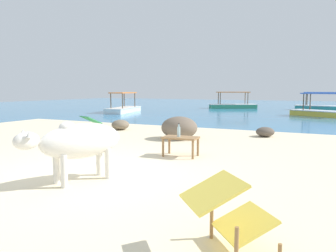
{
  "coord_description": "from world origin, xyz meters",
  "views": [
    {
      "loc": [
        3.61,
        -4.37,
        1.5
      ],
      "look_at": [
        0.07,
        3.0,
        0.55
      ],
      "focal_mm": 33.93,
      "sensor_mm": 36.0,
      "label": 1
    }
  ],
  "objects_px": {
    "boat_white": "(123,108)",
    "boat_yellow": "(326,112)",
    "deck_chair_far": "(86,126)",
    "cow": "(79,142)",
    "deck_chair_near": "(229,210)",
    "bottle": "(179,131)",
    "boat_teal": "(323,106)",
    "boat_green": "(233,105)",
    "low_bench_table": "(181,140)"
  },
  "relations": [
    {
      "from": "bottle",
      "to": "boat_yellow",
      "type": "height_order",
      "value": "boat_yellow"
    },
    {
      "from": "deck_chair_near",
      "to": "boat_teal",
      "type": "bearing_deg",
      "value": 47.03
    },
    {
      "from": "low_bench_table",
      "to": "boat_teal",
      "type": "bearing_deg",
      "value": 78.35
    },
    {
      "from": "bottle",
      "to": "deck_chair_near",
      "type": "relative_size",
      "value": 0.32
    },
    {
      "from": "cow",
      "to": "deck_chair_near",
      "type": "xyz_separation_m",
      "value": [
        2.69,
        -1.12,
        -0.26
      ]
    },
    {
      "from": "low_bench_table",
      "to": "boat_teal",
      "type": "relative_size",
      "value": 0.21
    },
    {
      "from": "bottle",
      "to": "boat_green",
      "type": "distance_m",
      "value": 18.88
    },
    {
      "from": "cow",
      "to": "deck_chair_near",
      "type": "relative_size",
      "value": 1.85
    },
    {
      "from": "deck_chair_far",
      "to": "boat_green",
      "type": "relative_size",
      "value": 0.24
    },
    {
      "from": "deck_chair_far",
      "to": "boat_teal",
      "type": "xyz_separation_m",
      "value": [
        6.29,
        18.15,
        -0.13
      ]
    },
    {
      "from": "bottle",
      "to": "boat_teal",
      "type": "relative_size",
      "value": 0.08
    },
    {
      "from": "deck_chair_near",
      "to": "boat_green",
      "type": "bearing_deg",
      "value": 63.25
    },
    {
      "from": "bottle",
      "to": "boat_green",
      "type": "height_order",
      "value": "boat_green"
    },
    {
      "from": "cow",
      "to": "deck_chair_far",
      "type": "relative_size",
      "value": 1.9
    },
    {
      "from": "cow",
      "to": "deck_chair_far",
      "type": "xyz_separation_m",
      "value": [
        -2.75,
        3.43,
        -0.26
      ]
    },
    {
      "from": "cow",
      "to": "boat_teal",
      "type": "bearing_deg",
      "value": -167.02
    },
    {
      "from": "deck_chair_near",
      "to": "boat_teal",
      "type": "xyz_separation_m",
      "value": [
        0.85,
        22.7,
        -0.13
      ]
    },
    {
      "from": "bottle",
      "to": "deck_chair_near",
      "type": "bearing_deg",
      "value": -59.99
    },
    {
      "from": "deck_chair_far",
      "to": "boat_green",
      "type": "xyz_separation_m",
      "value": [
        -0.1,
        17.55,
        -0.13
      ]
    },
    {
      "from": "boat_white",
      "to": "boat_green",
      "type": "height_order",
      "value": "same"
    },
    {
      "from": "bottle",
      "to": "low_bench_table",
      "type": "bearing_deg",
      "value": 41.43
    },
    {
      "from": "boat_green",
      "to": "cow",
      "type": "bearing_deg",
      "value": -109.99
    },
    {
      "from": "bottle",
      "to": "boat_white",
      "type": "height_order",
      "value": "boat_white"
    },
    {
      "from": "deck_chair_near",
      "to": "boat_white",
      "type": "height_order",
      "value": "boat_white"
    },
    {
      "from": "cow",
      "to": "bottle",
      "type": "bearing_deg",
      "value": -172.63
    },
    {
      "from": "bottle",
      "to": "boat_teal",
      "type": "xyz_separation_m",
      "value": [
        2.9,
        19.16,
        -0.3
      ]
    },
    {
      "from": "deck_chair_far",
      "to": "boat_white",
      "type": "bearing_deg",
      "value": -131.43
    },
    {
      "from": "boat_green",
      "to": "deck_chair_far",
      "type": "bearing_deg",
      "value": -117.39
    },
    {
      "from": "boat_white",
      "to": "boat_green",
      "type": "xyz_separation_m",
      "value": [
        5.25,
        7.56,
        0.0
      ]
    },
    {
      "from": "deck_chair_near",
      "to": "boat_yellow",
      "type": "height_order",
      "value": "boat_yellow"
    },
    {
      "from": "low_bench_table",
      "to": "deck_chair_far",
      "type": "relative_size",
      "value": 0.87
    },
    {
      "from": "cow",
      "to": "boat_yellow",
      "type": "relative_size",
      "value": 0.45
    },
    {
      "from": "bottle",
      "to": "boat_white",
      "type": "distance_m",
      "value": 14.05
    },
    {
      "from": "deck_chair_far",
      "to": "boat_yellow",
      "type": "distance_m",
      "value": 13.64
    },
    {
      "from": "deck_chair_far",
      "to": "boat_green",
      "type": "bearing_deg",
      "value": -159.26
    },
    {
      "from": "cow",
      "to": "bottle",
      "type": "distance_m",
      "value": 2.5
    },
    {
      "from": "deck_chair_far",
      "to": "boat_yellow",
      "type": "relative_size",
      "value": 0.24
    },
    {
      "from": "deck_chair_near",
      "to": "boat_green",
      "type": "relative_size",
      "value": 0.24
    },
    {
      "from": "boat_yellow",
      "to": "boat_white",
      "type": "bearing_deg",
      "value": -144.84
    },
    {
      "from": "boat_green",
      "to": "boat_yellow",
      "type": "relative_size",
      "value": 0.99
    },
    {
      "from": "boat_yellow",
      "to": "low_bench_table",
      "type": "bearing_deg",
      "value": -77.65
    },
    {
      "from": "deck_chair_far",
      "to": "boat_white",
      "type": "xyz_separation_m",
      "value": [
        -5.35,
        9.99,
        -0.13
      ]
    },
    {
      "from": "boat_green",
      "to": "boat_teal",
      "type": "distance_m",
      "value": 6.42
    },
    {
      "from": "deck_chair_far",
      "to": "boat_white",
      "type": "relative_size",
      "value": 0.24
    },
    {
      "from": "bottle",
      "to": "deck_chair_far",
      "type": "bearing_deg",
      "value": 163.45
    },
    {
      "from": "bottle",
      "to": "boat_green",
      "type": "relative_size",
      "value": 0.08
    },
    {
      "from": "deck_chair_far",
      "to": "bottle",
      "type": "bearing_deg",
      "value": 93.87
    },
    {
      "from": "bottle",
      "to": "cow",
      "type": "bearing_deg",
      "value": -104.93
    },
    {
      "from": "boat_white",
      "to": "boat_yellow",
      "type": "relative_size",
      "value": 1.0
    },
    {
      "from": "cow",
      "to": "boat_teal",
      "type": "height_order",
      "value": "boat_teal"
    }
  ]
}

